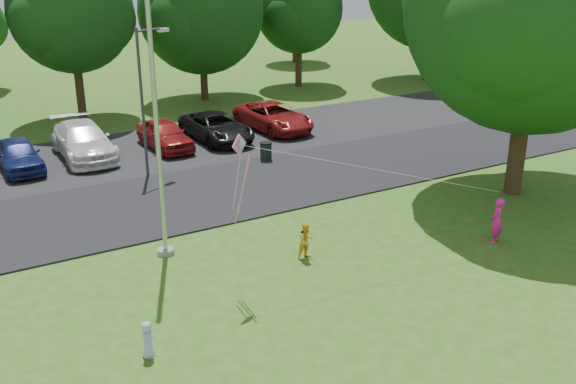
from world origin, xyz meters
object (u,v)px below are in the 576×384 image
flagpole (156,116)px  child_blue (148,340)px  street_lamp (146,89)px  kite (252,163)px  trash_can (266,152)px  big_tree (536,9)px  woman (497,221)px  child_yellow (306,241)px

flagpole → child_blue: 6.39m
flagpole → child_blue: (-2.13, -4.73, -3.73)m
flagpole → street_lamp: (2.03, 7.09, -0.68)m
street_lamp → kite: 10.26m
street_lamp → trash_can: bearing=-32.0°
trash_can → child_blue: size_ratio=0.95×
big_tree → woman: big_tree is taller
woman → child_blue: bearing=-19.6°
trash_can → big_tree: bearing=-53.6°
trash_can → woman: woman is taller
child_yellow → kite: (-2.13, -0.81, 2.92)m
street_lamp → woman: size_ratio=3.96×
flagpole → woman: flagpole is taller
flagpole → big_tree: size_ratio=0.89×
trash_can → kite: bearing=-120.1°
trash_can → child_blue: child_blue is taller
big_tree → kite: big_tree is taller
big_tree → child_yellow: bearing=-175.6°
woman → kite: size_ratio=0.18×
flagpole → kite: bearing=-67.4°
flagpole → kite: size_ratio=1.21×
child_blue → flagpole: bearing=-9.9°
street_lamp → woman: street_lamp is taller
trash_can → child_blue: bearing=-128.8°
street_lamp → big_tree: size_ratio=0.51×
street_lamp → child_yellow: size_ratio=5.23×
woman → kite: (-7.69, 1.19, 2.74)m
child_blue → kite: 4.85m
trash_can → child_blue: 14.37m
street_lamp → trash_can: 5.77m
trash_can → child_yellow: 9.46m
child_blue → child_yellow: bearing=-52.4°
kite → child_blue: bearing=178.5°
flagpole → child_yellow: size_ratio=9.02×
child_yellow → child_blue: (-5.57, -2.39, -0.12)m
trash_can → child_blue: (-9.01, -11.20, 0.02)m
big_tree → child_blue: big_tree is taller
flagpole → trash_can: 10.16m
flagpole → street_lamp: 7.41m
child_yellow → street_lamp: bearing=94.6°
street_lamp → big_tree: 14.23m
street_lamp → big_tree: big_tree is taller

